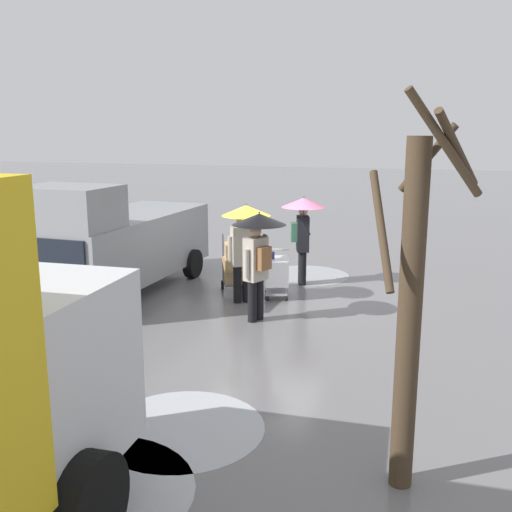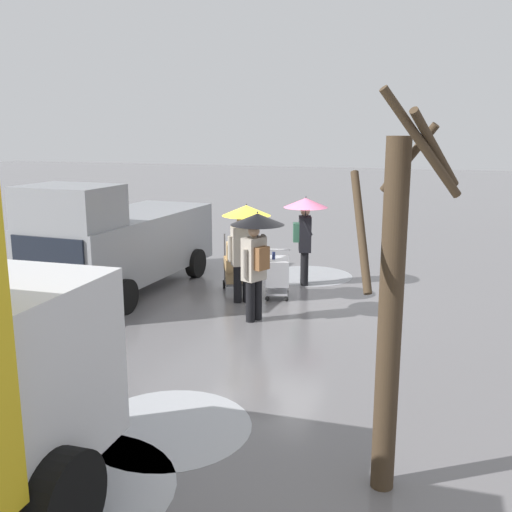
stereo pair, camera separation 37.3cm
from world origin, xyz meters
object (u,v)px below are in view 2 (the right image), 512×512
at_px(bare_tree_near, 391,306).
at_px(shopping_cart_vendor, 277,272).
at_px(pedestrian_black_side, 256,242).
at_px(pedestrian_white_side, 305,221).
at_px(cargo_van_parked_right, 119,242).
at_px(pedestrian_pink_side, 244,230).
at_px(hand_dolly_boxes, 235,264).

bearing_deg(bare_tree_near, shopping_cart_vendor, -64.59).
distance_m(pedestrian_black_side, bare_tree_near, 5.68).
distance_m(pedestrian_black_side, pedestrian_white_side, 2.87).
height_order(shopping_cart_vendor, pedestrian_white_side, pedestrian_white_side).
distance_m(shopping_cart_vendor, pedestrian_black_side, 1.93).
relative_size(shopping_cart_vendor, pedestrian_white_side, 0.49).
bearing_deg(bare_tree_near, pedestrian_white_side, -70.26).
xyz_separation_m(shopping_cart_vendor, pedestrian_black_side, (-0.06, 1.65, 1.00)).
distance_m(pedestrian_white_side, bare_tree_near, 8.15).
bearing_deg(cargo_van_parked_right, pedestrian_white_side, -153.39).
distance_m(shopping_cart_vendor, bare_tree_near, 7.28).
xyz_separation_m(cargo_van_parked_right, pedestrian_pink_side, (-2.96, -0.16, 0.41)).
height_order(hand_dolly_boxes, pedestrian_black_side, pedestrian_black_side).
bearing_deg(cargo_van_parked_right, shopping_cart_vendor, -168.44).
height_order(hand_dolly_boxes, pedestrian_pink_side, pedestrian_pink_side).
relative_size(cargo_van_parked_right, shopping_cart_vendor, 5.19).
height_order(shopping_cart_vendor, pedestrian_black_side, pedestrian_black_side).
relative_size(cargo_van_parked_right, bare_tree_near, 1.34).
distance_m(cargo_van_parked_right, pedestrian_pink_side, 3.00).
distance_m(pedestrian_pink_side, pedestrian_black_side, 1.26).
height_order(hand_dolly_boxes, pedestrian_white_side, pedestrian_white_side).
relative_size(shopping_cart_vendor, pedestrian_pink_side, 0.49).
bearing_deg(pedestrian_white_side, hand_dolly_boxes, 37.60).
distance_m(hand_dolly_boxes, bare_tree_near, 7.90).
distance_m(shopping_cart_vendor, pedestrian_white_side, 1.60).
relative_size(cargo_van_parked_right, hand_dolly_boxes, 4.12).
xyz_separation_m(hand_dolly_boxes, pedestrian_black_side, (-1.11, 1.80, 0.92)).
height_order(pedestrian_black_side, pedestrian_white_side, same).
bearing_deg(pedestrian_pink_side, cargo_van_parked_right, 3.18).
relative_size(pedestrian_pink_side, pedestrian_white_side, 1.00).
bearing_deg(pedestrian_pink_side, pedestrian_white_side, -116.66).
distance_m(cargo_van_parked_right, shopping_cart_vendor, 3.66).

